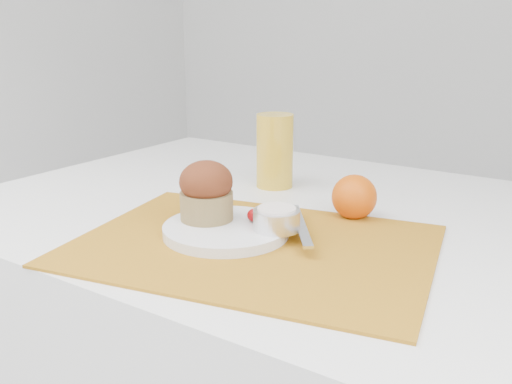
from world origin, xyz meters
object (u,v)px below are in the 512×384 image
Objects in this scene: juice_glass at (275,151)px; orange at (354,197)px; plate at (226,230)px; muffin at (206,191)px.

orange is at bearing -24.06° from juice_glass.
muffin is at bearing 170.99° from plate.
plate is 1.32× the size of juice_glass.
muffin reaches higher than plate.
juice_glass is 1.47× the size of muffin.
muffin reaches higher than orange.
juice_glass reaches higher than plate.
plate is 2.56× the size of orange.
juice_glass is at bearing 99.67° from muffin.
plate is 0.22m from orange.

